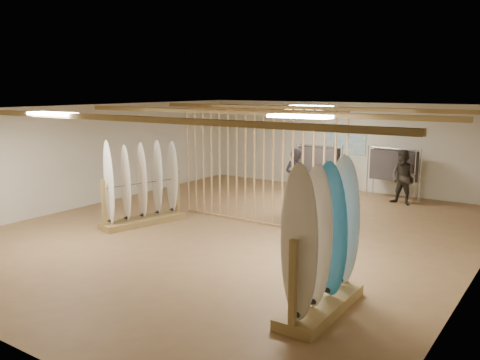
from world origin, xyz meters
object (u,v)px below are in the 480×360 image
Objects in this scene: rack_left at (143,196)px; clothing_rack_b at (394,165)px; rack_right at (322,263)px; clothing_rack_a at (319,161)px; shopper_b at (404,174)px; shopper_a at (296,176)px.

rack_left is 1.41× the size of clothing_rack_b.
rack_left is at bearing 159.52° from rack_right.
rack_left is 0.99× the size of rack_right.
shopper_b is (2.74, -0.26, -0.11)m from clothing_rack_a.
rack_left reaches higher than clothing_rack_a.
clothing_rack_b is at bearing -111.97° from shopper_a.
rack_left is at bearing -116.67° from clothing_rack_b.
clothing_rack_b is 0.79× the size of shopper_a.
rack_left is at bearing 53.90° from shopper_a.
rack_right reaches higher than shopper_b.
shopper_a is 3.29m from shopper_b.
clothing_rack_b is at bearing 71.24° from rack_left.
clothing_rack_b is (4.09, 6.19, 0.32)m from rack_left.
rack_right is at bearing -72.37° from clothing_rack_b.
rack_right is 7.76m from shopper_b.
shopper_b is (0.46, -0.56, -0.13)m from clothing_rack_b.
rack_right is 8.84m from clothing_rack_a.
clothing_rack_a is 2.30m from clothing_rack_b.
clothing_rack_b is at bearing 140.61° from shopper_b.
rack_left reaches higher than clothing_rack_b.
clothing_rack_a is 2.97m from shopper_a.
clothing_rack_b is 0.88× the size of shopper_b.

